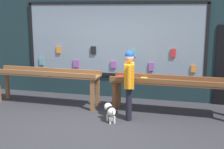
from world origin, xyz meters
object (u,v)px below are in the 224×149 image
Objects in this scene: display_table_right at (171,85)px; person_browsing at (129,80)px; small_dog at (110,110)px; display_table_left at (46,76)px.

display_table_right is 1.10m from person_browsing.
small_dog is (-0.37, -0.26, -0.65)m from person_browsing.
small_dog is (1.96, -0.87, -0.50)m from display_table_left.
display_table_right is at bearing -88.91° from small_dog.
display_table_right is at bearing 0.07° from display_table_left.
person_browsing reaches higher than small_dog.
display_table_left reaches higher than small_dog.
person_browsing is at bearing -145.87° from display_table_right.
display_table_left is 2.20m from small_dog.
display_table_left is at bearing 32.94° from small_dog.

